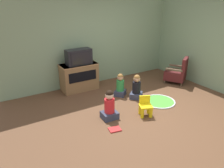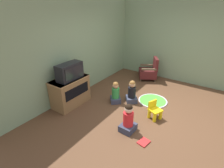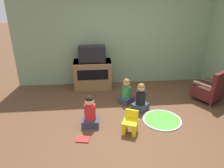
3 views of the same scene
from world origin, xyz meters
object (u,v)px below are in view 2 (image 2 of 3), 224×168
(television, at_px, (70,71))
(child_watching_center, at_px, (132,93))
(tv_cabinet, at_px, (70,91))
(child_watching_left, at_px, (128,119))
(yellow_kid_chair, at_px, (155,111))
(black_armchair, at_px, (149,71))
(book, at_px, (144,142))
(child_watching_right, at_px, (116,93))

(television, distance_m, child_watching_center, 1.81)
(tv_cabinet, height_order, child_watching_center, tv_cabinet)
(television, relative_size, child_watching_center, 1.07)
(tv_cabinet, relative_size, child_watching_left, 1.53)
(television, xyz_separation_m, yellow_kid_chair, (0.69, -2.12, -0.81))
(television, xyz_separation_m, black_armchair, (2.84, -1.03, -0.68))
(television, bearing_deg, child_watching_center, -49.91)
(black_armchair, bearing_deg, book, -9.16)
(television, xyz_separation_m, child_watching_left, (-0.09, -1.81, -0.70))
(child_watching_center, bearing_deg, child_watching_right, 86.84)
(black_armchair, height_order, child_watching_right, black_armchair)
(child_watching_center, bearing_deg, yellow_kid_chair, -154.16)
(television, bearing_deg, tv_cabinet, 90.00)
(tv_cabinet, height_order, yellow_kid_chair, tv_cabinet)
(yellow_kid_chair, distance_m, child_watching_center, 0.93)
(television, bearing_deg, black_armchair, -19.84)
(yellow_kid_chair, height_order, child_watching_center, child_watching_center)
(child_watching_left, relative_size, book, 2.49)
(yellow_kid_chair, bearing_deg, television, 131.47)
(black_armchair, height_order, child_watching_left, black_armchair)
(child_watching_left, height_order, book, child_watching_left)
(television, bearing_deg, child_watching_right, -48.66)
(child_watching_left, bearing_deg, child_watching_right, 48.62)
(yellow_kid_chair, relative_size, book, 1.64)
(tv_cabinet, xyz_separation_m, child_watching_right, (0.79, -0.96, -0.13))
(tv_cabinet, relative_size, child_watching_center, 1.58)
(child_watching_center, relative_size, child_watching_right, 1.05)
(tv_cabinet, height_order, child_watching_left, tv_cabinet)
(television, height_order, child_watching_left, television)
(black_armchair, relative_size, yellow_kid_chair, 1.84)
(child_watching_right, xyz_separation_m, book, (-1.03, -1.37, -0.26))
(child_watching_left, bearing_deg, tv_cabinet, 90.08)
(television, height_order, book, television)
(black_armchair, distance_m, yellow_kid_chair, 2.42)
(child_watching_left, xyz_separation_m, child_watching_right, (0.88, 0.91, -0.02))
(television, bearing_deg, book, -95.86)
(book, bearing_deg, black_armchair, -147.28)
(child_watching_left, bearing_deg, yellow_kid_chair, -19.00)
(child_watching_right, bearing_deg, child_watching_left, -175.27)
(tv_cabinet, distance_m, black_armchair, 3.04)
(yellow_kid_chair, height_order, child_watching_right, child_watching_right)
(child_watching_right, bearing_deg, tv_cabinet, 88.32)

